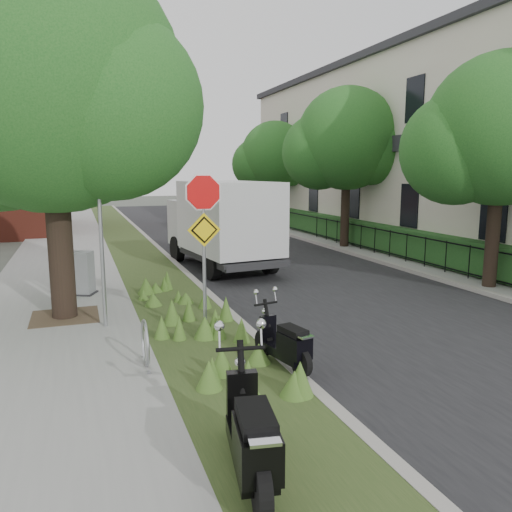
{
  "coord_description": "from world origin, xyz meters",
  "views": [
    {
      "loc": [
        -3.62,
        -8.5,
        3.25
      ],
      "look_at": [
        0.26,
        2.31,
        1.3
      ],
      "focal_mm": 35.0,
      "sensor_mm": 36.0,
      "label": 1
    }
  ],
  "objects_px": {
    "scooter_near": "(253,446)",
    "utility_cabinet": "(78,274)",
    "scooter_far": "(288,348)",
    "sign_assembly": "(204,221)",
    "box_truck": "(223,221)"
  },
  "relations": [
    {
      "from": "scooter_near",
      "to": "utility_cabinet",
      "type": "height_order",
      "value": "utility_cabinet"
    },
    {
      "from": "scooter_near",
      "to": "box_truck",
      "type": "xyz_separation_m",
      "value": [
        3.04,
        11.7,
        1.07
      ]
    },
    {
      "from": "box_truck",
      "to": "sign_assembly",
      "type": "bearing_deg",
      "value": -108.62
    },
    {
      "from": "sign_assembly",
      "to": "box_truck",
      "type": "xyz_separation_m",
      "value": [
        2.33,
        6.91,
        -0.7
      ]
    },
    {
      "from": "sign_assembly",
      "to": "scooter_far",
      "type": "xyz_separation_m",
      "value": [
        0.82,
        -2.1,
        -1.86
      ]
    },
    {
      "from": "sign_assembly",
      "to": "utility_cabinet",
      "type": "distance_m",
      "value": 5.16
    },
    {
      "from": "utility_cabinet",
      "to": "scooter_near",
      "type": "bearing_deg",
      "value": -80.09
    },
    {
      "from": "scooter_near",
      "to": "scooter_far",
      "type": "xyz_separation_m",
      "value": [
        1.53,
        2.69,
        -0.09
      ]
    },
    {
      "from": "scooter_far",
      "to": "utility_cabinet",
      "type": "xyz_separation_m",
      "value": [
        -3.12,
        6.4,
        0.18
      ]
    },
    {
      "from": "scooter_far",
      "to": "box_truck",
      "type": "height_order",
      "value": "box_truck"
    },
    {
      "from": "sign_assembly",
      "to": "utility_cabinet",
      "type": "xyz_separation_m",
      "value": [
        -2.3,
        4.3,
        -1.68
      ]
    },
    {
      "from": "scooter_near",
      "to": "scooter_far",
      "type": "distance_m",
      "value": 3.1
    },
    {
      "from": "sign_assembly",
      "to": "box_truck",
      "type": "bearing_deg",
      "value": 71.38
    },
    {
      "from": "sign_assembly",
      "to": "utility_cabinet",
      "type": "relative_size",
      "value": 2.91
    },
    {
      "from": "sign_assembly",
      "to": "scooter_near",
      "type": "relative_size",
      "value": 1.71
    }
  ]
}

